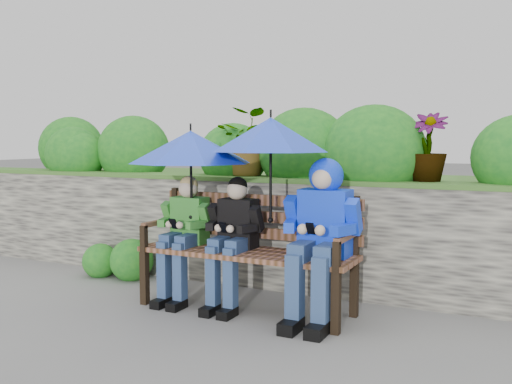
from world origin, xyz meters
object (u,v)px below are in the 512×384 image
at_px(umbrella_right, 271,135).
at_px(boy_middle, 233,234).
at_px(park_bench, 250,243).
at_px(umbrella_left, 191,147).
at_px(boy_left, 184,230).
at_px(boy_right, 321,226).

bearing_deg(umbrella_right, boy_middle, -175.68).
height_order(park_bench, umbrella_left, umbrella_left).
height_order(boy_left, umbrella_left, umbrella_left).
height_order(boy_middle, umbrella_right, umbrella_right).
relative_size(park_bench, boy_right, 1.45).
relative_size(boy_left, umbrella_right, 1.14).
xyz_separation_m(boy_left, boy_middle, (0.47, -0.00, 0.00)).
distance_m(boy_middle, boy_right, 0.76).
distance_m(park_bench, boy_left, 0.60).
height_order(umbrella_left, umbrella_right, umbrella_right).
relative_size(boy_middle, umbrella_right, 1.15).
distance_m(park_bench, boy_middle, 0.16).
distance_m(boy_middle, umbrella_right, 0.87).
bearing_deg(umbrella_left, boy_middle, -3.12).
bearing_deg(boy_right, umbrella_left, 178.76).
bearing_deg(boy_left, umbrella_left, 18.80).
xyz_separation_m(boy_middle, umbrella_right, (0.32, 0.02, 0.80)).
bearing_deg(park_bench, boy_right, -7.25).
relative_size(boy_middle, umbrella_left, 1.04).
bearing_deg(boy_left, umbrella_right, 1.70).
xyz_separation_m(boy_right, umbrella_left, (-1.17, 0.03, 0.59)).
bearing_deg(park_bench, umbrella_left, -173.95).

